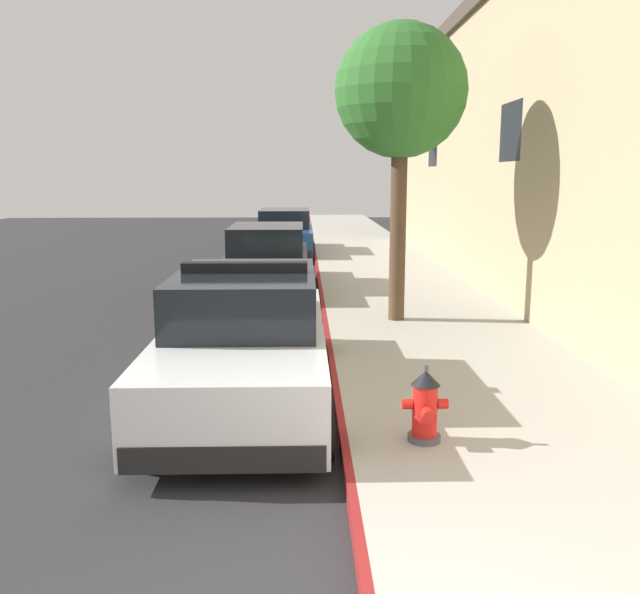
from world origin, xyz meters
name	(u,v)px	position (x,y,z in m)	size (l,w,h in m)	color
ground_plane	(112,317)	(-4.26, 10.00, -0.10)	(29.90, 60.00, 0.20)	#2B2B2D
sidewalk_pavement	(411,307)	(1.74, 10.00, 0.08)	(3.48, 60.00, 0.17)	#ADA89E
curb_painted_edge	(323,307)	(-0.04, 10.00, 0.08)	(0.08, 60.00, 0.17)	maroon
police_cruiser	(246,340)	(-1.12, 4.69, 0.74)	(1.94, 4.84, 1.68)	white
parked_car_silver_ahead	(267,262)	(-1.26, 12.08, 0.74)	(1.94, 4.84, 1.56)	black
parked_car_dark_far	(285,234)	(-1.05, 19.36, 0.74)	(1.94, 4.84, 1.56)	navy
fire_hydrant	(425,406)	(0.73, 2.99, 0.52)	(0.44, 0.40, 0.76)	#4C4C51
street_tree	(401,94)	(1.22, 8.47, 4.03)	(2.23, 2.23, 5.03)	brown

